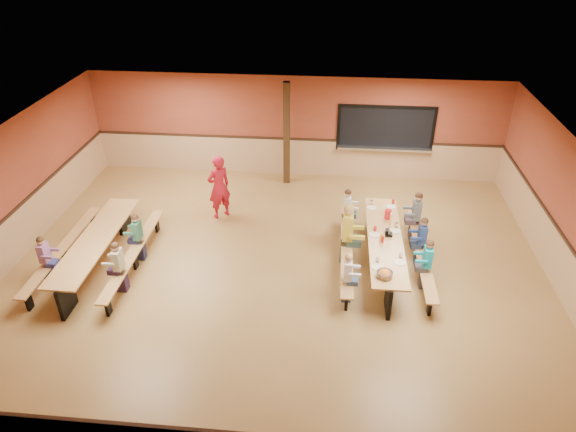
{
  "coord_description": "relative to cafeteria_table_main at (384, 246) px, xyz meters",
  "views": [
    {
      "loc": [
        1.11,
        -9.13,
        6.97
      ],
      "look_at": [
        0.2,
        0.52,
        1.15
      ],
      "focal_mm": 32.0,
      "sensor_mm": 36.0,
      "label": 1
    }
  ],
  "objects": [
    {
      "name": "condiment_ketchup",
      "position": [
        -0.07,
        -0.19,
        0.3
      ],
      "size": [
        0.06,
        0.06,
        0.17
      ],
      "primitive_type": "cylinder",
      "color": "#B2140F",
      "rests_on": "cafeteria_table_main"
    },
    {
      "name": "room_envelope",
      "position": [
        -2.36,
        -0.47,
        0.16
      ],
      "size": [
        12.04,
        10.04,
        3.02
      ],
      "color": "brown",
      "rests_on": "ground"
    },
    {
      "name": "seated_child_tan_sec",
      "position": [
        -5.54,
        -1.4,
        0.07
      ],
      "size": [
        0.36,
        0.29,
        1.18
      ],
      "primitive_type": null,
      "color": "#AEAB8A",
      "rests_on": "ground"
    },
    {
      "name": "seated_child_grey_left",
      "position": [
        -0.83,
        1.35,
        0.06
      ],
      "size": [
        0.35,
        0.29,
        1.17
      ],
      "primitive_type": null,
      "color": "silver",
      "rests_on": "ground"
    },
    {
      "name": "seated_child_teal_right",
      "position": [
        0.83,
        -0.7,
        0.06
      ],
      "size": [
        0.35,
        0.29,
        1.17
      ],
      "primitive_type": null,
      "color": "teal",
      "rests_on": "ground"
    },
    {
      "name": "seated_child_char_right",
      "position": [
        0.83,
        1.2,
        0.1
      ],
      "size": [
        0.39,
        0.32,
        1.25
      ],
      "primitive_type": null,
      "color": "#575E61",
      "rests_on": "ground"
    },
    {
      "name": "ground",
      "position": [
        -2.36,
        -0.47,
        -0.53
      ],
      "size": [
        12.0,
        12.0,
        0.0
      ],
      "primitive_type": "plane",
      "color": "olive",
      "rests_on": "ground"
    },
    {
      "name": "cafeteria_table_main",
      "position": [
        0.0,
        0.0,
        0.0
      ],
      "size": [
        1.91,
        3.7,
        0.74
      ],
      "color": "#B98549",
      "rests_on": "ground"
    },
    {
      "name": "table_paddle",
      "position": [
        0.08,
        0.11,
        0.35
      ],
      "size": [
        0.16,
        0.16,
        0.56
      ],
      "color": "black",
      "rests_on": "cafeteria_table_main"
    },
    {
      "name": "place_settings",
      "position": [
        0.0,
        -0.0,
        0.27
      ],
      "size": [
        0.65,
        3.3,
        0.11
      ],
      "primitive_type": null,
      "color": "beige",
      "rests_on": "cafeteria_table_main"
    },
    {
      "name": "chip_bowl",
      "position": [
        -0.11,
        -1.41,
        0.29
      ],
      "size": [
        0.32,
        0.32,
        0.15
      ],
      "primitive_type": null,
      "color": "orange",
      "rests_on": "cafeteria_table_main"
    },
    {
      "name": "kitchen_pass_through",
      "position": [
        0.24,
        4.49,
        0.96
      ],
      "size": [
        2.78,
        0.28,
        1.38
      ],
      "color": "black",
      "rests_on": "ground"
    },
    {
      "name": "condiment_mustard",
      "position": [
        -0.1,
        -0.08,
        0.3
      ],
      "size": [
        0.06,
        0.06,
        0.17
      ],
      "primitive_type": "cylinder",
      "color": "yellow",
      "rests_on": "cafeteria_table_main"
    },
    {
      "name": "seated_child_white_left",
      "position": [
        -0.83,
        -1.29,
        0.04
      ],
      "size": [
        0.33,
        0.27,
        1.13
      ],
      "primitive_type": null,
      "color": "white",
      "rests_on": "ground"
    },
    {
      "name": "punch_pitcher",
      "position": [
        0.11,
        0.85,
        0.32
      ],
      "size": [
        0.16,
        0.16,
        0.22
      ],
      "primitive_type": "cylinder",
      "color": "red",
      "rests_on": "cafeteria_table_main"
    },
    {
      "name": "seated_child_purple_sec",
      "position": [
        -7.19,
        -1.28,
        0.05
      ],
      "size": [
        0.34,
        0.28,
        1.14
      ],
      "primitive_type": null,
      "color": "#875682",
      "rests_on": "ground"
    },
    {
      "name": "standing_woman",
      "position": [
        -4.1,
        1.81,
        0.33
      ],
      "size": [
        0.74,
        0.72,
        1.72
      ],
      "primitive_type": "imported",
      "rotation": [
        0.0,
        0.0,
        3.85
      ],
      "color": "#AF1425",
      "rests_on": "ground"
    },
    {
      "name": "seated_child_green_sec",
      "position": [
        -5.54,
        -0.25,
        0.05
      ],
      "size": [
        0.34,
        0.28,
        1.16
      ],
      "primitive_type": null,
      "color": "#30674F",
      "rests_on": "ground"
    },
    {
      "name": "structural_post",
      "position": [
        -2.56,
        3.93,
        0.97
      ],
      "size": [
        0.18,
        0.18,
        3.0
      ],
      "primitive_type": "cube",
      "color": "black",
      "rests_on": "ground"
    },
    {
      "name": "seated_child_navy_right",
      "position": [
        0.83,
        0.16,
        0.07
      ],
      "size": [
        0.36,
        0.29,
        1.18
      ],
      "primitive_type": null,
      "color": "navy",
      "rests_on": "ground"
    },
    {
      "name": "napkin_dispenser",
      "position": [
        0.06,
        0.14,
        0.28
      ],
      "size": [
        0.1,
        0.14,
        0.13
      ],
      "primitive_type": "cube",
      "color": "black",
      "rests_on": "cafeteria_table_main"
    },
    {
      "name": "cafeteria_table_second",
      "position": [
        -6.36,
        -0.62,
        0.0
      ],
      "size": [
        1.91,
        3.7,
        0.74
      ],
      "color": "#B98549",
      "rests_on": "ground"
    },
    {
      "name": "seated_adult_yellow",
      "position": [
        -0.83,
        0.14,
        0.2
      ],
      "size": [
        0.48,
        0.4,
        1.45
      ],
      "primitive_type": null,
      "color": "gold",
      "rests_on": "ground"
    }
  ]
}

